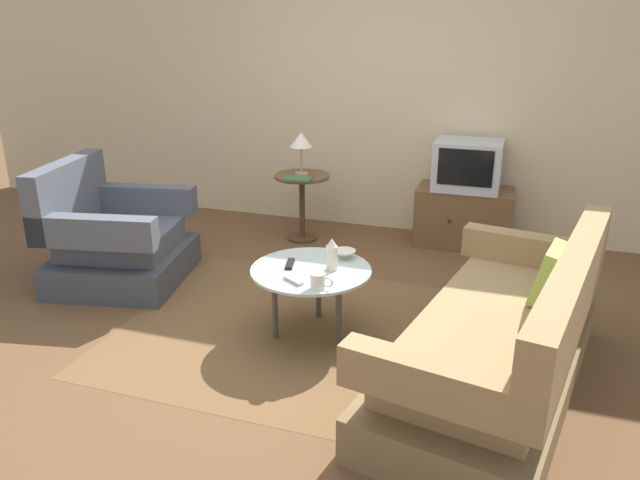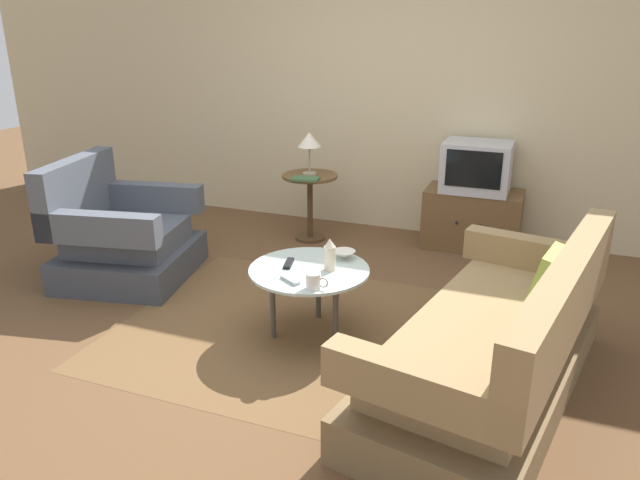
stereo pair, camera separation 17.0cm
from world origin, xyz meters
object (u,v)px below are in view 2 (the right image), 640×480
mug (314,281)px  bowl (344,255)px  tv_stand (472,219)px  coffee_table (309,275)px  book (305,179)px  armchair (121,239)px  vase (330,255)px  tv_remote_silver (290,280)px  side_table (310,193)px  couch (496,348)px  tv_remote_dark (289,263)px  television (477,167)px  table_lamp (309,142)px

mug → bowl: size_ratio=0.92×
tv_stand → coffee_table: bearing=-110.4°
coffee_table → book: (-0.63, 1.46, 0.21)m
tv_stand → mug: mug is taller
armchair → vase: (1.83, -0.32, 0.24)m
tv_remote_silver → side_table: bearing=140.8°
couch → tv_remote_dark: size_ratio=12.39×
tv_remote_dark → book: book is taller
coffee_table → vase: (0.13, 0.02, 0.14)m
tv_remote_silver → tv_stand: bearing=102.9°
side_table → vase: bearing=-64.1°
television → mug: bearing=-105.0°
bowl → tv_remote_dark: bearing=-142.0°
armchair → book: armchair is taller
mug → armchair: bearing=161.7°
side_table → table_lamp: size_ratio=1.60×
vase → couch: bearing=-15.9°
coffee_table → tv_remote_dark: tv_remote_dark is taller
bowl → tv_remote_dark: (-0.29, -0.22, -0.02)m
vase → coffee_table: bearing=-170.2°
vase → tv_remote_silver: size_ratio=1.40×
side_table → vase: 1.82m
tv_stand → book: bearing=-159.6°
armchair → couch: armchair is taller
coffee_table → television: bearing=69.4°
armchair → couch: (2.87, -0.62, -0.02)m
armchair → side_table: size_ratio=1.84×
vase → mug: 0.29m
tv_stand → bowl: (-0.59, -1.73, 0.22)m
tv_remote_silver → mug: bearing=18.0°
vase → side_table: bearing=115.9°
couch → vase: bearing=85.3°
bowl → couch: bearing=-26.5°
couch → side_table: (-1.83, 1.92, 0.15)m
bowl → tv_remote_dark: 0.37m
coffee_table → side_table: (-0.66, 1.65, 0.02)m
armchair → television: bearing=112.2°
side_table → bowl: size_ratio=4.08×
coffee_table → television: television is taller
tv_stand → couch: bearing=-79.1°
coffee_table → side_table: side_table is taller
armchair → tv_remote_silver: armchair is taller
armchair → vase: armchair is taller
television → tv_remote_silver: television is taller
armchair → bowl: 1.86m
table_lamp → vase: size_ratio=1.82×
mug → couch: bearing=-0.4°
tv_stand → tv_remote_silver: size_ratio=5.51×
coffee_table → tv_remote_silver: tv_remote_silver is taller
mug → tv_remote_silver: size_ratio=0.92×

